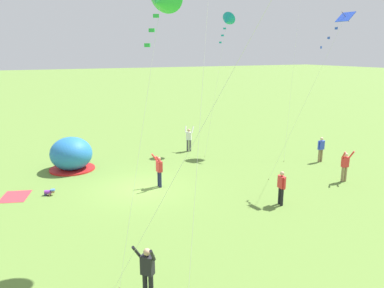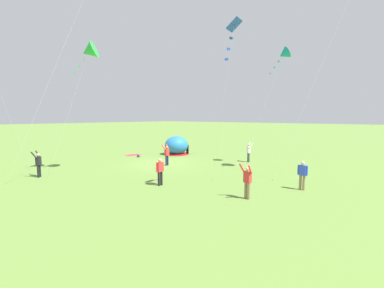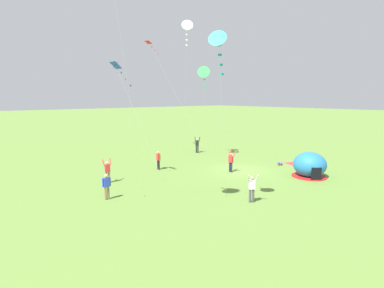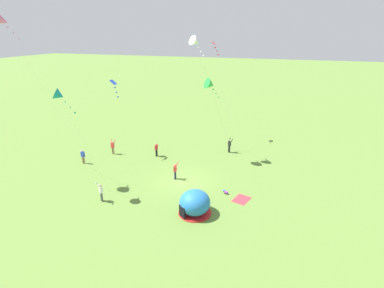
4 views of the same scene
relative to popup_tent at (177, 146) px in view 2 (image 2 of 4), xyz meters
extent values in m
plane|color=olive|center=(5.20, 2.88, -1.00)|extent=(300.00, 300.00, 0.00)
ellipsoid|color=#2672BF|center=(0.01, -0.01, 0.05)|extent=(2.70, 2.60, 2.10)
cylinder|color=red|center=(0.01, -0.01, -0.95)|extent=(2.81, 2.81, 0.10)
cube|color=black|center=(-1.01, 0.77, -0.45)|extent=(0.58, 0.71, 1.10)
cube|color=#CC333D|center=(3.45, -3.42, -0.99)|extent=(2.01, 1.75, 0.01)
cylinder|color=purple|center=(4.00, -1.86, -0.83)|extent=(0.32, 0.38, 0.22)
sphere|color=#9E7051|center=(4.10, -1.62, -0.80)|extent=(0.19, 0.19, 0.19)
cylinder|color=#3F72CC|center=(4.10, -1.62, -0.71)|extent=(0.24, 0.24, 0.06)
cylinder|color=#9E7051|center=(3.96, -1.71, -0.91)|extent=(0.07, 0.07, 0.17)
cylinder|color=#9E7051|center=(4.14, -1.79, -0.91)|extent=(0.07, 0.07, 0.17)
cylinder|color=navy|center=(3.88, -1.94, -0.93)|extent=(0.09, 0.09, 0.13)
cylinder|color=navy|center=(4.03, -2.00, -0.93)|extent=(0.09, 0.09, 0.13)
cylinder|color=#1E2347|center=(5.48, 3.87, -0.56)|extent=(0.15, 0.15, 0.88)
cylinder|color=#1E2347|center=(5.28, 3.86, -0.56)|extent=(0.15, 0.15, 0.88)
cube|color=red|center=(5.38, 3.87, 0.18)|extent=(0.39, 0.26, 0.60)
sphere|color=#9E7051|center=(5.38, 3.87, 0.61)|extent=(0.22, 0.22, 0.22)
cylinder|color=red|center=(5.65, 3.73, 0.65)|extent=(0.17, 0.39, 0.50)
cylinder|color=red|center=(5.12, 3.71, 0.65)|extent=(0.13, 0.39, 0.50)
cylinder|color=#8C7251|center=(5.66, 15.37, -0.56)|extent=(0.15, 0.15, 0.88)
cylinder|color=#8C7251|center=(5.67, 15.57, -0.56)|extent=(0.15, 0.15, 0.88)
cube|color=blue|center=(5.66, 15.47, 0.18)|extent=(0.25, 0.39, 0.60)
sphere|color=beige|center=(5.66, 15.47, 0.61)|extent=(0.22, 0.22, 0.22)
cylinder|color=blue|center=(5.66, 15.22, 0.18)|extent=(0.09, 0.09, 0.58)
cylinder|color=blue|center=(5.67, 15.72, 0.18)|extent=(0.09, 0.09, 0.58)
cylinder|color=black|center=(10.45, 8.27, -0.56)|extent=(0.15, 0.15, 0.88)
cylinder|color=black|center=(10.25, 8.30, -0.56)|extent=(0.15, 0.15, 0.88)
cube|color=red|center=(10.35, 8.29, 0.18)|extent=(0.41, 0.28, 0.60)
sphere|color=tan|center=(10.35, 8.29, 0.61)|extent=(0.22, 0.22, 0.22)
cylinder|color=red|center=(10.60, 8.26, 0.18)|extent=(0.09, 0.09, 0.58)
cylinder|color=red|center=(10.10, 8.32, 0.18)|extent=(0.09, 0.09, 0.58)
cylinder|color=#8C7251|center=(9.27, 13.86, -0.56)|extent=(0.15, 0.15, 0.88)
cylinder|color=#8C7251|center=(9.23, 13.67, -0.56)|extent=(0.15, 0.15, 0.88)
cube|color=red|center=(9.25, 13.76, 0.18)|extent=(0.31, 0.42, 0.60)
sphere|color=beige|center=(9.25, 13.76, 0.61)|extent=(0.22, 0.22, 0.22)
cylinder|color=red|center=(9.45, 14.00, 0.65)|extent=(0.38, 0.10, 0.50)
cylinder|color=red|center=(9.34, 13.48, 0.65)|extent=(0.39, 0.22, 0.50)
cylinder|color=black|center=(14.45, 0.07, -0.56)|extent=(0.15, 0.15, 0.88)
cylinder|color=black|center=(14.30, -0.06, -0.56)|extent=(0.15, 0.15, 0.88)
cube|color=black|center=(14.37, 0.01, 0.18)|extent=(0.44, 0.43, 0.60)
sphere|color=tan|center=(14.37, 0.01, 0.61)|extent=(0.22, 0.22, 0.22)
cylinder|color=black|center=(14.67, 0.07, 0.65)|extent=(0.35, 0.31, 0.50)
cylinder|color=black|center=(14.28, -0.28, 0.65)|extent=(0.28, 0.37, 0.50)
cylinder|color=#4C4C51|center=(-0.86, 8.55, -0.56)|extent=(0.15, 0.15, 0.88)
cylinder|color=#4C4C51|center=(-0.74, 8.72, -0.56)|extent=(0.15, 0.15, 0.88)
cube|color=white|center=(-0.80, 8.64, 0.18)|extent=(0.42, 0.45, 0.60)
sphere|color=tan|center=(-0.80, 8.64, 0.61)|extent=(0.22, 0.22, 0.22)
cylinder|color=white|center=(-1.08, 8.51, 0.65)|extent=(0.38, 0.25, 0.50)
cylinder|color=white|center=(-0.77, 8.94, 0.65)|extent=(0.33, 0.33, 0.50)
cylinder|color=silver|center=(2.50, 15.44, 6.71)|extent=(4.16, 4.36, 15.41)
cylinder|color=brown|center=(4.57, 13.27, -0.97)|extent=(0.03, 0.03, 0.06)
cylinder|color=brown|center=(14.46, -1.51, -0.97)|extent=(0.03, 0.03, 0.06)
cylinder|color=silver|center=(0.19, 10.35, 3.76)|extent=(1.78, 2.69, 9.52)
cylinder|color=brown|center=(1.07, 9.01, -0.97)|extent=(0.03, 0.03, 0.06)
cone|color=teal|center=(-0.70, 11.69, 8.52)|extent=(1.43, 1.47, 1.21)
cube|color=teal|center=(-0.48, 11.37, 7.94)|extent=(0.19, 0.18, 0.12)
cube|color=teal|center=(-0.30, 11.09, 7.45)|extent=(0.19, 0.18, 0.12)
cube|color=teal|center=(-0.12, 10.82, 6.95)|extent=(0.21, 0.10, 0.12)
cylinder|color=silver|center=(8.15, 11.41, 3.53)|extent=(2.09, 2.74, 9.05)
cylinder|color=brown|center=(7.11, 10.04, -0.97)|extent=(0.03, 0.03, 0.06)
cube|color=blue|center=(9.19, 12.77, 8.05)|extent=(0.85, 0.72, 0.51)
cylinder|color=#332314|center=(9.19, 12.77, 8.06)|extent=(0.27, 0.35, 0.52)
cube|color=blue|center=(8.94, 12.46, 7.49)|extent=(0.21, 0.12, 0.12)
cube|color=blue|center=(8.74, 12.19, 7.02)|extent=(0.21, 0.14, 0.12)
cube|color=blue|center=(8.54, 11.92, 6.54)|extent=(0.17, 0.20, 0.12)
cylinder|color=silver|center=(12.35, 0.60, 3.53)|extent=(2.28, 2.51, 9.05)
cylinder|color=brown|center=(13.48, -0.65, -0.97)|extent=(0.03, 0.03, 0.06)
cone|color=green|center=(11.22, 1.85, 8.05)|extent=(1.81, 1.81, 1.50)
cube|color=green|center=(11.48, 1.55, 7.49)|extent=(0.14, 0.21, 0.12)
cube|color=green|center=(11.71, 1.30, 7.01)|extent=(0.18, 0.19, 0.12)
cube|color=green|center=(11.93, 1.06, 6.53)|extent=(0.19, 0.18, 0.12)
cylinder|color=silver|center=(14.06, 1.99, 5.72)|extent=(4.74, 3.45, 13.43)
cylinder|color=brown|center=(16.43, 0.27, -0.97)|extent=(0.03, 0.03, 0.06)
camera|label=1|loc=(23.83, -3.15, 6.33)|focal=35.00mm
camera|label=2|loc=(21.22, 19.94, 3.33)|focal=24.00mm
camera|label=3|loc=(-12.36, 23.37, 5.69)|focal=28.00mm
camera|label=4|loc=(-20.72, -6.59, 13.54)|focal=28.00mm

